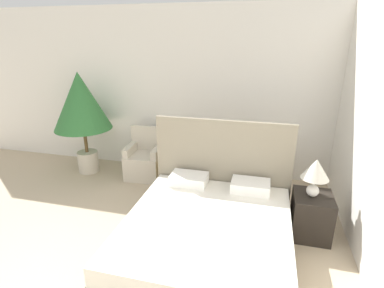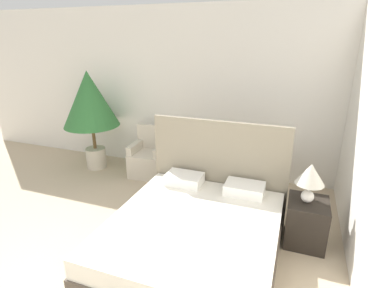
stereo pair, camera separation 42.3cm
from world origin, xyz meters
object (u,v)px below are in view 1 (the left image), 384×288
Objects in this scene: potted_palm at (81,104)px; nightstand at (311,215)px; side_table at (167,169)px; armchair_near_window_left at (145,162)px; bed at (208,231)px; table_lamp at (316,171)px; armchair_near_window_right at (193,167)px.

nightstand is (3.79, -1.01, -1.00)m from potted_palm.
side_table is at bearing -0.22° from potted_palm.
side_table is (0.44, -0.07, -0.07)m from armchair_near_window_left.
bed reaches higher than nightstand.
potted_palm reaches higher than armchair_near_window_left.
table_lamp is at bearing 29.02° from bed.
nightstand is 1.16× the size of table_lamp.
potted_palm is 3.82× the size of table_lamp.
potted_palm is 4.04m from nightstand.
armchair_near_window_right reaches higher than nightstand.
table_lamp is at bearing -24.69° from side_table.
bed is 2.28m from armchair_near_window_left.
bed is at bearing -74.87° from armchair_near_window_right.
nightstand is at bearing -25.95° from armchair_near_window_left.
armchair_near_window_left is at bearing 131.13° from bed.
table_lamp is 1.13× the size of side_table.
bed is 2.32× the size of armchair_near_window_right.
bed is 1.34m from nightstand.
potted_palm reaches higher than armchair_near_window_right.
nightstand is at bearing -35.46° from armchair_near_window_right.
armchair_near_window_left is (-1.50, 1.72, -0.01)m from bed.
armchair_near_window_right is 2.09m from nightstand.
armchair_near_window_left is 1.82× the size of table_lamp.
armchair_near_window_right is 1.57× the size of nightstand.
armchair_near_window_left is 0.45m from side_table.
armchair_near_window_right is at bearing 8.61° from side_table.
armchair_near_window_right is 1.82× the size of table_lamp.
bed is 3.66× the size of nightstand.
bed is 4.79× the size of side_table.
side_table is at bearing 122.62° from bed.
potted_palm is 3.30× the size of nightstand.
potted_palm is at bearing 177.14° from armchair_near_window_right.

